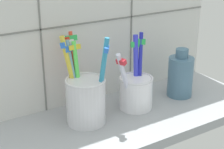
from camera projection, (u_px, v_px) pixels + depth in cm
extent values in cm
cube|color=#9EA3A8|center=(118.00, 123.00, 72.32)|extent=(64.00, 22.00, 2.00)
cube|color=silver|center=(86.00, 7.00, 73.85)|extent=(64.00, 2.00, 45.00)
cube|color=gray|center=(39.00, 13.00, 67.70)|extent=(0.30, 0.20, 45.00)
cube|color=gray|center=(132.00, 2.00, 78.28)|extent=(0.30, 0.20, 45.00)
cube|color=gray|center=(89.00, 23.00, 74.15)|extent=(64.00, 0.20, 0.30)
cylinder|color=silver|center=(86.00, 101.00, 69.01)|extent=(7.63, 7.63, 8.86)
torus|color=silver|center=(85.00, 80.00, 67.39)|extent=(7.75, 7.75, 0.50)
cylinder|color=yellow|center=(72.00, 79.00, 68.64)|extent=(3.55, 4.18, 16.72)
cube|color=blue|center=(64.00, 45.00, 66.64)|extent=(1.99, 1.83, 1.15)
cylinder|color=#60F15D|center=(78.00, 81.00, 69.10)|extent=(0.87, 3.43, 15.44)
cube|color=yellow|center=(74.00, 47.00, 67.53)|extent=(2.42, 0.81, 1.00)
cylinder|color=#3393BC|center=(102.00, 82.00, 66.57)|extent=(3.10, 2.59, 16.99)
cube|color=blue|center=(107.00, 49.00, 64.16)|extent=(2.00, 2.31, 0.98)
cylinder|color=red|center=(74.00, 79.00, 69.31)|extent=(1.86, 5.02, 16.15)
cube|color=white|center=(68.00, 43.00, 67.89)|extent=(2.52, 1.47, 1.18)
cylinder|color=#75A2B6|center=(74.00, 81.00, 68.83)|extent=(1.84, 4.19, 15.79)
cube|color=blue|center=(69.00, 49.00, 67.34)|extent=(2.12, 1.43, 1.32)
cylinder|color=#F1462E|center=(76.00, 73.00, 71.61)|extent=(1.27, 5.03, 16.44)
cube|color=green|center=(71.00, 38.00, 70.52)|extent=(2.34, 1.32, 1.28)
cylinder|color=white|center=(136.00, 93.00, 75.31)|extent=(7.01, 7.01, 6.66)
torus|color=silver|center=(136.00, 78.00, 74.09)|extent=(7.16, 7.16, 0.50)
cylinder|color=#3940EC|center=(136.00, 70.00, 75.28)|extent=(1.75, 2.88, 14.95)
cube|color=green|center=(136.00, 44.00, 73.78)|extent=(2.23, 1.31, 1.17)
cylinder|color=silver|center=(126.00, 82.00, 71.42)|extent=(6.05, 2.83, 13.38)
cube|color=#E5333F|center=(120.00, 61.00, 68.21)|extent=(1.77, 2.21, 1.27)
cylinder|color=#242AB6|center=(140.00, 69.00, 75.25)|extent=(2.25, 2.46, 15.42)
cube|color=green|center=(141.00, 42.00, 73.71)|extent=(1.93, 1.80, 1.19)
cylinder|color=slate|center=(180.00, 77.00, 80.62)|extent=(5.63, 5.63, 9.03)
cylinder|color=slate|center=(182.00, 53.00, 78.58)|extent=(2.77, 2.77, 2.05)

